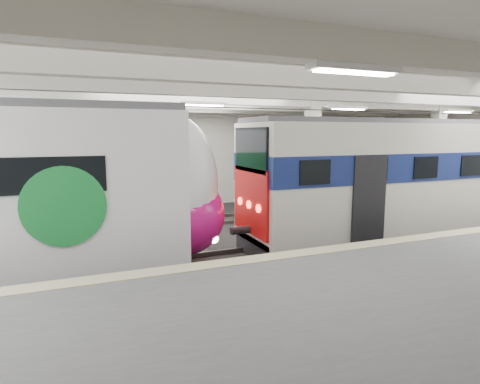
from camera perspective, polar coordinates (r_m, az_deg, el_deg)
name	(u,v)px	position (r m, az deg, el deg)	size (l,w,h in m)	color
station_hall	(247,161)	(10.41, 0.94, 4.47)	(36.00, 24.00, 5.75)	black
older_rer	(413,177)	(16.29, 23.43, 1.95)	(13.44, 2.97, 4.44)	beige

